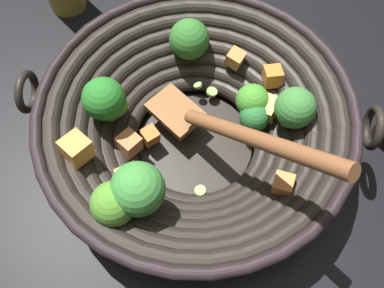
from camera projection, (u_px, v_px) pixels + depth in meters
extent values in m
plane|color=black|center=(195.00, 146.00, 0.57)|extent=(4.00, 4.00, 0.00)
cylinder|color=black|center=(196.00, 144.00, 0.57)|extent=(0.16, 0.16, 0.01)
torus|color=black|center=(196.00, 139.00, 0.55)|extent=(0.21, 0.21, 0.02)
torus|color=black|center=(196.00, 135.00, 0.54)|extent=(0.24, 0.24, 0.02)
torus|color=black|center=(196.00, 131.00, 0.53)|extent=(0.26, 0.26, 0.02)
torus|color=black|center=(196.00, 127.00, 0.52)|extent=(0.29, 0.29, 0.02)
torus|color=black|center=(196.00, 123.00, 0.51)|extent=(0.32, 0.32, 0.02)
torus|color=black|center=(196.00, 119.00, 0.50)|extent=(0.35, 0.35, 0.02)
torus|color=black|center=(196.00, 114.00, 0.49)|extent=(0.38, 0.38, 0.02)
torus|color=black|center=(196.00, 109.00, 0.48)|extent=(0.39, 0.39, 0.01)
torus|color=black|center=(27.00, 92.00, 0.50)|extent=(0.05, 0.02, 0.05)
torus|color=black|center=(373.00, 128.00, 0.47)|extent=(0.05, 0.02, 0.05)
cylinder|color=#59904E|center=(290.00, 122.00, 0.52)|extent=(0.03, 0.03, 0.02)
sphere|color=#3D843A|center=(296.00, 110.00, 0.50)|extent=(0.05, 0.05, 0.05)
cylinder|color=#81BC4B|center=(192.00, 53.00, 0.58)|extent=(0.02, 0.02, 0.01)
sphere|color=#33772E|center=(192.00, 39.00, 0.55)|extent=(0.06, 0.06, 0.06)
cylinder|color=#69AD3D|center=(250.00, 111.00, 0.56)|extent=(0.02, 0.02, 0.02)
sphere|color=#46982D|center=(252.00, 100.00, 0.53)|extent=(0.04, 0.04, 0.04)
cylinder|color=#72AA4A|center=(118.00, 212.00, 0.46)|extent=(0.02, 0.02, 0.01)
sphere|color=#52942D|center=(113.00, 204.00, 0.43)|extent=(0.05, 0.05, 0.05)
cylinder|color=olive|center=(116.00, 113.00, 0.54)|extent=(0.02, 0.02, 0.01)
sphere|color=#53A537|center=(114.00, 105.00, 0.52)|extent=(0.04, 0.04, 0.04)
cylinder|color=#6FA845|center=(251.00, 127.00, 0.55)|extent=(0.03, 0.03, 0.03)
sphere|color=#2C7235|center=(254.00, 117.00, 0.53)|extent=(0.04, 0.04, 0.04)
cylinder|color=#8ABC4C|center=(141.00, 200.00, 0.46)|extent=(0.03, 0.03, 0.02)
sphere|color=#40923D|center=(138.00, 189.00, 0.43)|extent=(0.06, 0.06, 0.06)
cylinder|color=#588E3A|center=(109.00, 113.00, 0.52)|extent=(0.02, 0.03, 0.02)
sphere|color=#287D28|center=(104.00, 99.00, 0.49)|extent=(0.05, 0.05, 0.05)
cube|color=gold|center=(130.00, 178.00, 0.48)|extent=(0.03, 0.04, 0.03)
cube|color=orange|center=(273.00, 76.00, 0.54)|extent=(0.03, 0.02, 0.03)
cube|color=gold|center=(266.00, 107.00, 0.53)|extent=(0.04, 0.04, 0.04)
cube|color=#C6723E|center=(129.00, 144.00, 0.52)|extent=(0.04, 0.04, 0.03)
cube|color=#E69242|center=(76.00, 149.00, 0.46)|extent=(0.04, 0.04, 0.03)
cube|color=#E68C49|center=(235.00, 58.00, 0.56)|extent=(0.03, 0.03, 0.02)
cube|color=orange|center=(283.00, 184.00, 0.46)|extent=(0.03, 0.03, 0.03)
cube|color=#BB6827|center=(150.00, 136.00, 0.54)|extent=(0.03, 0.03, 0.02)
cylinder|color=#99D166|center=(285.00, 100.00, 0.53)|extent=(0.02, 0.02, 0.01)
cylinder|color=#6BC651|center=(273.00, 141.00, 0.50)|extent=(0.01, 0.01, 0.01)
cylinder|color=#99D166|center=(198.00, 191.00, 0.51)|extent=(0.02, 0.02, 0.01)
cylinder|color=#99D166|center=(198.00, 85.00, 0.57)|extent=(0.02, 0.02, 0.01)
cylinder|color=#99D166|center=(212.00, 92.00, 0.58)|extent=(0.02, 0.02, 0.01)
cube|color=brown|center=(175.00, 111.00, 0.54)|extent=(0.09, 0.08, 0.01)
cylinder|color=brown|center=(254.00, 138.00, 0.42)|extent=(0.16, 0.14, 0.15)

